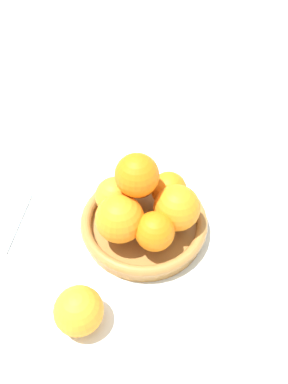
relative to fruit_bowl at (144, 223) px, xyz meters
The scene contains 4 objects.
ground_plane 0.02m from the fruit_bowl, ahead, with size 4.00×4.00×0.00m, color silver.
fruit_bowl is the anchor object (origin of this frame).
orange_pile 0.06m from the fruit_bowl, 121.48° to the right, with size 0.18×0.19×0.13m.
stray_orange 0.20m from the fruit_bowl, 128.15° to the right, with size 0.07×0.07×0.07m, color orange.
Camera 1 is at (-0.07, -0.41, 0.56)m, focal length 35.00 mm.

